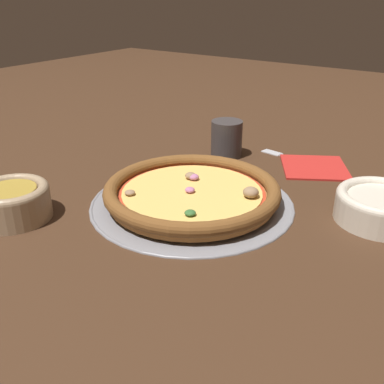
% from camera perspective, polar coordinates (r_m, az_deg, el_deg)
% --- Properties ---
extents(ground_plane, '(3.00, 3.00, 0.00)m').
position_cam_1_polar(ground_plane, '(0.78, -0.00, -1.47)').
color(ground_plane, '#3D2616').
extents(pizza_tray, '(0.35, 0.35, 0.01)m').
position_cam_1_polar(pizza_tray, '(0.78, -0.00, -1.25)').
color(pizza_tray, gray).
rests_on(pizza_tray, ground_plane).
extents(pizza, '(0.30, 0.30, 0.03)m').
position_cam_1_polar(pizza, '(0.77, 0.02, 0.04)').
color(pizza, '#A86B33').
rests_on(pizza, pizza_tray).
extents(bowl_near, '(0.12, 0.12, 0.06)m').
position_cam_1_polar(bowl_near, '(0.77, -21.84, -1.04)').
color(bowl_near, '#9E8466').
rests_on(bowl_near, ground_plane).
extents(bowl_far, '(0.14, 0.14, 0.05)m').
position_cam_1_polar(bowl_far, '(0.77, 22.96, -1.59)').
color(bowl_far, beige).
rests_on(bowl_far, ground_plane).
extents(drinking_cup, '(0.07, 0.07, 0.08)m').
position_cam_1_polar(drinking_cup, '(0.99, 4.42, 6.76)').
color(drinking_cup, '#383333').
rests_on(drinking_cup, ground_plane).
extents(napkin, '(0.18, 0.18, 0.01)m').
position_cam_1_polar(napkin, '(0.96, 15.30, 3.16)').
color(napkin, '#B2231E').
rests_on(napkin, ground_plane).
extents(fork, '(0.18, 0.04, 0.00)m').
position_cam_1_polar(fork, '(1.01, 12.59, 4.26)').
color(fork, '#B7B7BC').
rests_on(fork, ground_plane).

